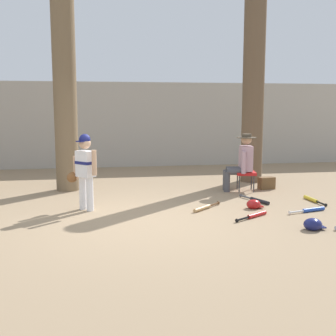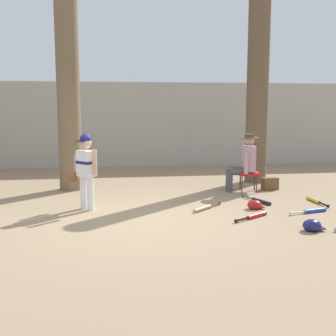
{
  "view_description": "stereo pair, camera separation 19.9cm",
  "coord_description": "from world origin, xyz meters",
  "px_view_note": "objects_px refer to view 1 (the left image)",
  "views": [
    {
      "loc": [
        -0.6,
        -6.38,
        1.75
      ],
      "look_at": [
        0.56,
        0.49,
        0.75
      ],
      "focal_mm": 45.51,
      "sensor_mm": 36.0,
      "label": 1
    },
    {
      "loc": [
        -0.4,
        -6.41,
        1.75
      ],
      "look_at": [
        0.56,
        0.49,
        0.75
      ],
      "focal_mm": 45.51,
      "sensor_mm": 36.0,
      "label": 2
    }
  ],
  "objects_px": {
    "bat_black_composite": "(257,200)",
    "batting_helmet_navy": "(313,224)",
    "folding_stool": "(246,174)",
    "bat_red_barrel": "(255,215)",
    "tree_near_player": "(64,59)",
    "batting_helmet_red": "(254,204)",
    "bat_yellow_trainer": "(312,200)",
    "young_ballplayer": "(85,167)",
    "bat_wood_tan": "(204,208)",
    "seated_spectator": "(241,161)",
    "tree_behind_spectator": "(253,102)",
    "handbag_beside_stool": "(266,183)",
    "bat_blue_youth": "(311,210)"
  },
  "relations": [
    {
      "from": "bat_black_composite",
      "to": "batting_helmet_navy",
      "type": "bearing_deg",
      "value": -86.47
    },
    {
      "from": "folding_stool",
      "to": "bat_red_barrel",
      "type": "relative_size",
      "value": 0.71
    },
    {
      "from": "folding_stool",
      "to": "bat_black_composite",
      "type": "bearing_deg",
      "value": -97.66
    },
    {
      "from": "tree_near_player",
      "to": "batting_helmet_navy",
      "type": "xyz_separation_m",
      "value": [
        3.66,
        -3.64,
        -2.64
      ]
    },
    {
      "from": "batting_helmet_red",
      "to": "bat_yellow_trainer",
      "type": "bearing_deg",
      "value": 15.11
    },
    {
      "from": "young_ballplayer",
      "to": "batting_helmet_red",
      "type": "distance_m",
      "value": 2.98
    },
    {
      "from": "bat_wood_tan",
      "to": "bat_yellow_trainer",
      "type": "distance_m",
      "value": 2.18
    },
    {
      "from": "seated_spectator",
      "to": "batting_helmet_red",
      "type": "xyz_separation_m",
      "value": [
        -0.3,
        -1.55,
        -0.57
      ]
    },
    {
      "from": "bat_red_barrel",
      "to": "bat_yellow_trainer",
      "type": "height_order",
      "value": "same"
    },
    {
      "from": "tree_near_player",
      "to": "tree_behind_spectator",
      "type": "relative_size",
      "value": 1.35
    },
    {
      "from": "seated_spectator",
      "to": "handbag_beside_stool",
      "type": "xyz_separation_m",
      "value": [
        0.62,
        0.11,
        -0.51
      ]
    },
    {
      "from": "tree_near_player",
      "to": "batting_helmet_red",
      "type": "xyz_separation_m",
      "value": [
        3.29,
        -2.26,
        -2.64
      ]
    },
    {
      "from": "handbag_beside_stool",
      "to": "bat_black_composite",
      "type": "xyz_separation_m",
      "value": [
        -0.66,
        -1.18,
        -0.1
      ]
    },
    {
      "from": "tree_near_player",
      "to": "handbag_beside_stool",
      "type": "distance_m",
      "value": 4.98
    },
    {
      "from": "bat_wood_tan",
      "to": "bat_yellow_trainer",
      "type": "relative_size",
      "value": 0.82
    },
    {
      "from": "young_ballplayer",
      "to": "bat_black_composite",
      "type": "relative_size",
      "value": 1.69
    },
    {
      "from": "bat_wood_tan",
      "to": "bat_red_barrel",
      "type": "xyz_separation_m",
      "value": [
        0.67,
        -0.64,
        0.0
      ]
    },
    {
      "from": "bat_red_barrel",
      "to": "bat_black_composite",
      "type": "bearing_deg",
      "value": 66.56
    },
    {
      "from": "bat_blue_youth",
      "to": "batting_helmet_red",
      "type": "relative_size",
      "value": 2.49
    },
    {
      "from": "batting_helmet_red",
      "to": "seated_spectator",
      "type": "bearing_deg",
      "value": 79.05
    },
    {
      "from": "bat_wood_tan",
      "to": "batting_helmet_navy",
      "type": "distance_m",
      "value": 1.9
    },
    {
      "from": "bat_wood_tan",
      "to": "bat_black_composite",
      "type": "xyz_separation_m",
      "value": [
        1.13,
        0.41,
        0.0
      ]
    },
    {
      "from": "batting_helmet_navy",
      "to": "seated_spectator",
      "type": "bearing_deg",
      "value": 91.36
    },
    {
      "from": "bat_blue_youth",
      "to": "seated_spectator",
      "type": "bearing_deg",
      "value": 106.29
    },
    {
      "from": "tree_behind_spectator",
      "to": "batting_helmet_red",
      "type": "distance_m",
      "value": 3.34
    },
    {
      "from": "bat_blue_youth",
      "to": "tree_near_player",
      "type": "bearing_deg",
      "value": 147.49
    },
    {
      "from": "handbag_beside_stool",
      "to": "batting_helmet_navy",
      "type": "height_order",
      "value": "handbag_beside_stool"
    },
    {
      "from": "bat_wood_tan",
      "to": "bat_blue_youth",
      "type": "bearing_deg",
      "value": -14.57
    },
    {
      "from": "bat_blue_youth",
      "to": "bat_red_barrel",
      "type": "height_order",
      "value": "same"
    },
    {
      "from": "handbag_beside_stool",
      "to": "bat_wood_tan",
      "type": "height_order",
      "value": "handbag_beside_stool"
    },
    {
      "from": "bat_blue_youth",
      "to": "bat_black_composite",
      "type": "bearing_deg",
      "value": 125.21
    },
    {
      "from": "handbag_beside_stool",
      "to": "bat_blue_youth",
      "type": "bearing_deg",
      "value": -91.45
    },
    {
      "from": "folding_stool",
      "to": "bat_blue_youth",
      "type": "bearing_deg",
      "value": -76.25
    },
    {
      "from": "bat_blue_youth",
      "to": "batting_helmet_red",
      "type": "xyz_separation_m",
      "value": [
        -0.87,
        0.39,
        0.04
      ]
    },
    {
      "from": "handbag_beside_stool",
      "to": "bat_blue_youth",
      "type": "relative_size",
      "value": 0.47
    },
    {
      "from": "seated_spectator",
      "to": "bat_wood_tan",
      "type": "distance_m",
      "value": 1.99
    },
    {
      "from": "bat_blue_youth",
      "to": "bat_wood_tan",
      "type": "relative_size",
      "value": 1.21
    },
    {
      "from": "handbag_beside_stool",
      "to": "tree_behind_spectator",
      "type": "bearing_deg",
      "value": 88.63
    },
    {
      "from": "bat_red_barrel",
      "to": "batting_helmet_navy",
      "type": "bearing_deg",
      "value": -54.46
    },
    {
      "from": "seated_spectator",
      "to": "bat_yellow_trainer",
      "type": "distance_m",
      "value": 1.67
    },
    {
      "from": "young_ballplayer",
      "to": "bat_wood_tan",
      "type": "relative_size",
      "value": 2.16
    },
    {
      "from": "handbag_beside_stool",
      "to": "bat_blue_youth",
      "type": "distance_m",
      "value": 2.05
    },
    {
      "from": "folding_stool",
      "to": "batting_helmet_red",
      "type": "xyz_separation_m",
      "value": [
        -0.4,
        -1.53,
        -0.29
      ]
    },
    {
      "from": "folding_stool",
      "to": "batting_helmet_navy",
      "type": "distance_m",
      "value": 2.92
    },
    {
      "from": "folding_stool",
      "to": "bat_yellow_trainer",
      "type": "bearing_deg",
      "value": -52.99
    },
    {
      "from": "handbag_beside_stool",
      "to": "bat_blue_youth",
      "type": "height_order",
      "value": "handbag_beside_stool"
    },
    {
      "from": "seated_spectator",
      "to": "batting_helmet_navy",
      "type": "xyz_separation_m",
      "value": [
        0.07,
        -2.92,
        -0.56
      ]
    },
    {
      "from": "bat_black_composite",
      "to": "bat_red_barrel",
      "type": "relative_size",
      "value": 1.17
    },
    {
      "from": "bat_black_composite",
      "to": "batting_helmet_red",
      "type": "xyz_separation_m",
      "value": [
        -0.25,
        -0.48,
        0.04
      ]
    },
    {
      "from": "young_ballplayer",
      "to": "handbag_beside_stool",
      "type": "xyz_separation_m",
      "value": [
        3.8,
        1.27,
        -0.61
      ]
    }
  ]
}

